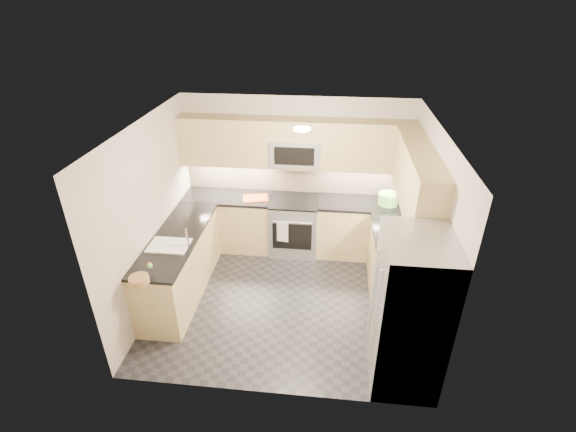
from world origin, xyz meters
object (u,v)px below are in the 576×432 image
object	(u,v)px
utensil_bowl	(388,199)
cutting_board	(256,198)
refrigerator	(409,312)
fruit_basket	(139,280)
microwave	(295,152)
gas_range	(294,226)

from	to	relation	value
utensil_bowl	cutting_board	size ratio (longest dim) A/B	0.79
refrigerator	fruit_basket	distance (m)	3.01
cutting_board	microwave	bearing A→B (deg)	13.67
microwave	cutting_board	bearing A→B (deg)	-166.33
utensil_bowl	cutting_board	bearing A→B (deg)	-178.95
gas_range	cutting_board	world-z (taller)	cutting_board
gas_range	microwave	size ratio (longest dim) A/B	1.20
fruit_basket	cutting_board	bearing A→B (deg)	67.68
gas_range	utensil_bowl	world-z (taller)	utensil_bowl
microwave	refrigerator	bearing A→B (deg)	-60.38
microwave	utensil_bowl	bearing A→B (deg)	-4.40
microwave	refrigerator	xyz separation A→B (m)	(1.45, -2.55, -0.80)
refrigerator	utensil_bowl	xyz separation A→B (m)	(0.01, 2.44, 0.13)
cutting_board	fruit_basket	distance (m)	2.47
microwave	utensil_bowl	world-z (taller)	microwave
gas_range	fruit_basket	xyz separation A→B (m)	(-1.56, -2.31, 0.53)
refrigerator	utensil_bowl	world-z (taller)	refrigerator
microwave	utensil_bowl	xyz separation A→B (m)	(1.46, -0.11, -0.67)
microwave	refrigerator	world-z (taller)	microwave
gas_range	refrigerator	world-z (taller)	refrigerator
refrigerator	utensil_bowl	distance (m)	2.44
microwave	fruit_basket	size ratio (longest dim) A/B	3.31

